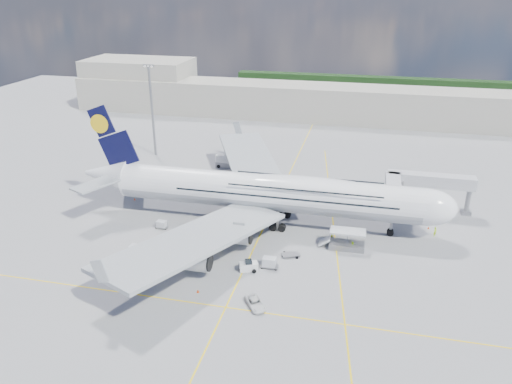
% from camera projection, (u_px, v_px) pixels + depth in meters
% --- Properties ---
extents(ground, '(300.00, 300.00, 0.00)m').
position_uv_depth(ground, '(255.00, 245.00, 94.82)').
color(ground, gray).
rests_on(ground, ground).
extents(taxi_line_main, '(0.25, 220.00, 0.01)m').
position_uv_depth(taxi_line_main, '(255.00, 245.00, 94.82)').
color(taxi_line_main, yellow).
rests_on(taxi_line_main, ground).
extents(taxi_line_cross, '(120.00, 0.25, 0.01)m').
position_uv_depth(taxi_line_cross, '(226.00, 307.00, 76.93)').
color(taxi_line_cross, yellow).
rests_on(taxi_line_cross, ground).
extents(taxi_line_diag, '(14.16, 99.06, 0.01)m').
position_uv_depth(taxi_line_diag, '(334.00, 229.00, 100.84)').
color(taxi_line_diag, yellow).
rests_on(taxi_line_diag, ground).
extents(airliner, '(77.26, 79.15, 23.71)m').
position_uv_depth(airliner, '(268.00, 192.00, 101.00)').
color(airliner, white).
rests_on(airliner, ground).
extents(jet_bridge, '(18.80, 12.10, 8.50)m').
position_uv_depth(jet_bridge, '(416.00, 185.00, 104.62)').
color(jet_bridge, '#B7B7BC').
rests_on(jet_bridge, ground).
extents(cargo_loader, '(8.53, 3.20, 3.67)m').
position_uv_depth(cargo_loader, '(346.00, 242.00, 93.41)').
color(cargo_loader, silver).
rests_on(cargo_loader, ground).
extents(light_mast, '(3.00, 0.70, 25.50)m').
position_uv_depth(light_mast, '(152.00, 109.00, 138.21)').
color(light_mast, gray).
rests_on(light_mast, ground).
extents(terminal, '(180.00, 16.00, 12.00)m').
position_uv_depth(terminal, '(316.00, 102.00, 177.44)').
color(terminal, '#B2AD9E').
rests_on(terminal, ground).
extents(hangar, '(40.00, 22.00, 18.00)m').
position_uv_depth(hangar, '(140.00, 83.00, 195.34)').
color(hangar, '#B2AD9E').
rests_on(hangar, ground).
extents(tree_line, '(160.00, 6.00, 8.00)m').
position_uv_depth(tree_line, '(423.00, 88.00, 210.13)').
color(tree_line, '#193814').
rests_on(tree_line, ground).
extents(dolly_row_a, '(2.69, 1.64, 0.37)m').
position_uv_depth(dolly_row_a, '(171.00, 248.00, 93.27)').
color(dolly_row_a, gray).
rests_on(dolly_row_a, ground).
extents(dolly_row_b, '(3.62, 2.23, 2.17)m').
position_uv_depth(dolly_row_b, '(137.00, 251.00, 90.53)').
color(dolly_row_b, gray).
rests_on(dolly_row_b, ground).
extents(dolly_row_c, '(3.25, 1.94, 0.46)m').
position_uv_depth(dolly_row_c, '(175.00, 237.00, 97.04)').
color(dolly_row_c, gray).
rests_on(dolly_row_c, ground).
extents(dolly_back, '(2.68, 1.60, 1.62)m').
position_uv_depth(dolly_back, '(162.00, 224.00, 100.95)').
color(dolly_back, gray).
rests_on(dolly_back, ground).
extents(dolly_nose_far, '(3.12, 1.68, 1.97)m').
position_uv_depth(dolly_nose_far, '(269.00, 262.00, 87.08)').
color(dolly_nose_far, gray).
rests_on(dolly_nose_far, ground).
extents(dolly_nose_near, '(3.64, 2.89, 0.47)m').
position_uv_depth(dolly_nose_near, '(291.00, 254.00, 90.93)').
color(dolly_nose_near, gray).
rests_on(dolly_nose_near, ground).
extents(baggage_tug, '(3.51, 2.55, 1.99)m').
position_uv_depth(baggage_tug, '(249.00, 266.00, 86.28)').
color(baggage_tug, silver).
rests_on(baggage_tug, ground).
extents(catering_truck_inner, '(6.69, 3.92, 3.74)m').
position_uv_depth(catering_truck_inner, '(259.00, 195.00, 112.41)').
color(catering_truck_inner, gray).
rests_on(catering_truck_inner, ground).
extents(catering_truck_outer, '(6.05, 2.61, 3.54)m').
position_uv_depth(catering_truck_outer, '(227.00, 162.00, 133.03)').
color(catering_truck_outer, gray).
rests_on(catering_truck_outer, ground).
extents(service_van, '(4.41, 5.11, 1.31)m').
position_uv_depth(service_van, '(255.00, 303.00, 76.80)').
color(service_van, white).
rests_on(service_van, ground).
extents(crew_nose, '(0.81, 0.86, 1.97)m').
position_uv_depth(crew_nose, '(435.00, 232.00, 97.75)').
color(crew_nose, '#C7F91A').
rests_on(crew_nose, ground).
extents(crew_loader, '(1.01, 1.02, 1.67)m').
position_uv_depth(crew_loader, '(332.00, 235.00, 96.72)').
color(crew_loader, '#E2FF1A').
rests_on(crew_loader, ground).
extents(crew_wing, '(0.96, 1.26, 1.99)m').
position_uv_depth(crew_wing, '(179.00, 240.00, 94.78)').
color(crew_wing, '#CFF71A').
rests_on(crew_wing, ground).
extents(crew_van, '(0.63, 0.86, 1.62)m').
position_uv_depth(crew_van, '(353.00, 245.00, 93.07)').
color(crew_van, '#9EE117').
rests_on(crew_van, ground).
extents(crew_tug, '(1.30, 0.76, 1.99)m').
position_uv_depth(crew_tug, '(218.00, 243.00, 93.60)').
color(crew_tug, '#D9E818').
rests_on(crew_tug, ground).
extents(cone_nose, '(0.39, 0.39, 0.50)m').
position_uv_depth(cone_nose, '(428.00, 228.00, 100.90)').
color(cone_nose, '#E4420C').
rests_on(cone_nose, ground).
extents(cone_wing_left_inner, '(0.49, 0.49, 0.62)m').
position_uv_depth(cone_wing_left_inner, '(224.00, 201.00, 113.01)').
color(cone_wing_left_inner, '#E4420C').
rests_on(cone_wing_left_inner, ground).
extents(cone_wing_left_outer, '(0.41, 0.41, 0.52)m').
position_uv_depth(cone_wing_left_outer, '(238.00, 167.00, 133.38)').
color(cone_wing_left_outer, '#E4420C').
rests_on(cone_wing_left_outer, ground).
extents(cone_wing_right_inner, '(0.49, 0.49, 0.62)m').
position_uv_depth(cone_wing_right_inner, '(174.00, 259.00, 89.43)').
color(cone_wing_right_inner, '#E4420C').
rests_on(cone_wing_right_inner, ground).
extents(cone_wing_right_outer, '(0.43, 0.43, 0.55)m').
position_uv_depth(cone_wing_right_outer, '(198.00, 291.00, 80.49)').
color(cone_wing_right_outer, '#E4420C').
rests_on(cone_wing_right_outer, ground).
extents(cone_tail, '(0.41, 0.41, 0.52)m').
position_uv_depth(cone_tail, '(135.00, 199.00, 113.99)').
color(cone_tail, '#E4420C').
rests_on(cone_tail, ground).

